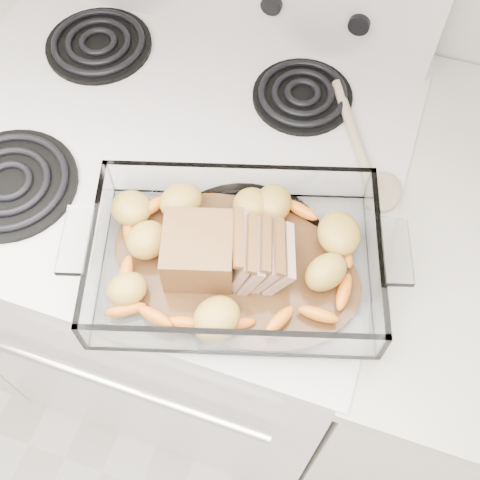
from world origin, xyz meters
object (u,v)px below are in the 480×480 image
(baking_dish, at_px, (235,262))
(pork_roast, at_px, (218,248))
(counter_right, at_px, (476,359))
(electric_range, at_px, (185,266))

(baking_dish, xyz_separation_m, pork_roast, (-0.03, 0.00, 0.03))
(counter_right, bearing_deg, baking_dish, -158.38)
(baking_dish, bearing_deg, counter_right, 4.96)
(counter_right, distance_m, pork_roast, 0.75)
(electric_range, height_order, counter_right, electric_range)
(baking_dish, distance_m, pork_roast, 0.04)
(electric_range, distance_m, pork_roast, 0.57)
(electric_range, height_order, baking_dish, electric_range)
(counter_right, bearing_deg, pork_roast, -159.37)
(counter_right, xyz_separation_m, baking_dish, (-0.48, -0.19, 0.50))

